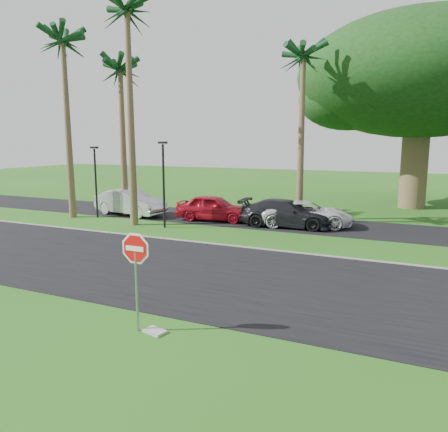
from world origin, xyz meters
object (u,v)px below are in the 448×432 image
car_silver (130,203)px  car_dark (286,214)px  stop_sign_near (136,262)px  car_red (214,208)px  car_minivan (307,214)px

car_silver → car_dark: bearing=-79.6°
stop_sign_near → car_red: 15.38m
stop_sign_near → car_silver: 17.68m
stop_sign_near → car_red: bearing=108.9°
car_red → car_dark: car_red is taller
car_silver → car_minivan: car_silver is taller
car_silver → car_minivan: (11.13, 0.92, -0.11)m
car_red → car_dark: 4.45m
car_silver → car_dark: size_ratio=0.96×
stop_sign_near → car_minivan: 15.04m
car_red → car_minivan: (5.45, 0.48, -0.06)m
car_red → stop_sign_near: bearing=-168.0°
car_silver → car_minivan: bearing=-77.0°
stop_sign_near → car_silver: bearing=127.1°
car_silver → car_minivan: size_ratio=0.98×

